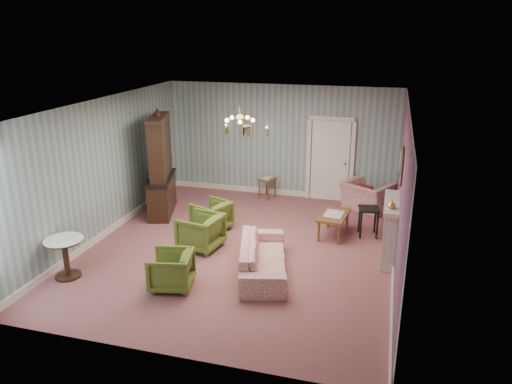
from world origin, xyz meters
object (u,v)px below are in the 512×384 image
(sofa_chintz, at_px, (263,252))
(wingback_chair, at_px, (367,191))
(olive_chair_b, at_px, (200,230))
(side_table_black, at_px, (368,222))
(fireplace, at_px, (390,230))
(olive_chair_a, at_px, (171,269))
(coffee_table, at_px, (333,225))
(dresser, at_px, (160,163))
(olive_chair_c, at_px, (211,214))
(pedestal_table, at_px, (66,258))

(sofa_chintz, bearing_deg, wingback_chair, -37.41)
(olive_chair_b, distance_m, side_table_black, 3.56)
(olive_chair_b, distance_m, fireplace, 3.71)
(olive_chair_a, height_order, sofa_chintz, sofa_chintz)
(olive_chair_b, relative_size, coffee_table, 0.81)
(side_table_black, bearing_deg, olive_chair_a, -134.66)
(olive_chair_b, distance_m, sofa_chintz, 1.61)
(dresser, bearing_deg, olive_chair_a, -79.16)
(fireplace, bearing_deg, sofa_chintz, -150.56)
(olive_chair_a, relative_size, side_table_black, 1.14)
(olive_chair_c, bearing_deg, pedestal_table, -11.23)
(olive_chair_a, distance_m, pedestal_table, 1.96)
(pedestal_table, bearing_deg, wingback_chair, 44.83)
(olive_chair_c, relative_size, sofa_chintz, 0.36)
(wingback_chair, xyz_separation_m, coffee_table, (-0.59, -1.80, -0.22))
(fireplace, bearing_deg, pedestal_table, -156.94)
(fireplace, relative_size, side_table_black, 2.21)
(olive_chair_a, xyz_separation_m, side_table_black, (3.11, 3.15, -0.04))
(olive_chair_c, height_order, coffee_table, olive_chair_c)
(dresser, bearing_deg, coffee_table, -20.85)
(sofa_chintz, xyz_separation_m, fireplace, (2.18, 1.23, 0.18))
(olive_chair_a, relative_size, coffee_table, 0.74)
(sofa_chintz, relative_size, coffee_table, 2.13)
(sofa_chintz, distance_m, dresser, 3.92)
(olive_chair_c, xyz_separation_m, sofa_chintz, (1.59, -1.59, 0.04))
(side_table_black, height_order, pedestal_table, pedestal_table)
(olive_chair_a, height_order, olive_chair_c, olive_chair_c)
(sofa_chintz, bearing_deg, coffee_table, -41.47)
(olive_chair_c, xyz_separation_m, coffee_table, (2.62, 0.41, -0.12))
(sofa_chintz, height_order, fireplace, fireplace)
(olive_chair_b, xyz_separation_m, pedestal_table, (-1.85, -1.77, -0.02))
(wingback_chair, distance_m, side_table_black, 1.63)
(sofa_chintz, xyz_separation_m, dresser, (-3.09, 2.26, 0.84))
(pedestal_table, bearing_deg, olive_chair_c, 57.36)
(olive_chair_a, distance_m, olive_chair_c, 2.56)
(side_table_black, distance_m, pedestal_table, 6.05)
(olive_chair_a, xyz_separation_m, dresser, (-1.72, 3.22, 0.88))
(olive_chair_a, relative_size, fireplace, 0.51)
(olive_chair_b, relative_size, fireplace, 0.56)
(fireplace, height_order, coffee_table, fireplace)
(fireplace, bearing_deg, olive_chair_b, -171.05)
(olive_chair_b, height_order, dresser, dresser)
(olive_chair_b, xyz_separation_m, dresser, (-1.62, 1.60, 0.85))
(olive_chair_b, xyz_separation_m, fireplace, (3.66, 0.58, 0.19))
(olive_chair_c, distance_m, sofa_chintz, 2.25)
(dresser, relative_size, pedestal_table, 3.35)
(coffee_table, bearing_deg, fireplace, -33.68)
(coffee_table, height_order, pedestal_table, pedestal_table)
(fireplace, xyz_separation_m, side_table_black, (-0.44, 0.96, -0.26))
(dresser, bearing_deg, pedestal_table, -111.27)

